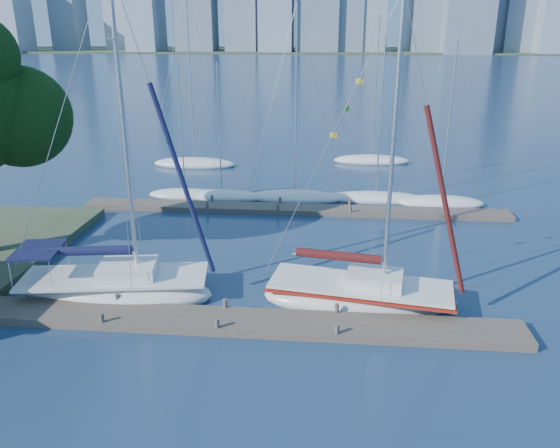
{
  "coord_description": "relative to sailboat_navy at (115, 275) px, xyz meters",
  "views": [
    {
      "loc": [
        4.49,
        -20.65,
        12.23
      ],
      "look_at": [
        2.19,
        4.0,
        3.35
      ],
      "focal_mm": 35.0,
      "sensor_mm": 36.0,
      "label": 1
    }
  ],
  "objects": [
    {
      "name": "near_dock",
      "position": [
        5.59,
        -2.22,
        -0.96
      ],
      "size": [
        26.0,
        2.0,
        0.4
      ],
      "primitive_type": "cube",
      "color": "#4B4137",
      "rests_on": "ground"
    },
    {
      "name": "far_dock",
      "position": [
        7.59,
        13.78,
        -0.98
      ],
      "size": [
        30.0,
        1.8,
        0.36
      ],
      "primitive_type": "cube",
      "color": "#4B4137",
      "rests_on": "ground"
    },
    {
      "name": "bg_boat_7",
      "position": [
        14.11,
        29.47,
        -0.88
      ],
      "size": [
        7.47,
        3.02,
        13.8
      ],
      "rotation": [
        0.0,
        0.0,
        0.1
      ],
      "color": "silver",
      "rests_on": "ground"
    },
    {
      "name": "bg_boat_0",
      "position": [
        -0.93,
        16.57,
        -0.93
      ],
      "size": [
        5.79,
        2.32,
        10.34
      ],
      "rotation": [
        0.0,
        0.0,
        0.08
      ],
      "color": "silver",
      "rests_on": "ground"
    },
    {
      "name": "bg_boat_2",
      "position": [
        7.55,
        16.59,
        -0.88
      ],
      "size": [
        7.47,
        4.65,
        14.34
      ],
      "rotation": [
        0.0,
        0.0,
        0.37
      ],
      "color": "silver",
      "rests_on": "ground"
    },
    {
      "name": "bg_boat_4",
      "position": [
        18.3,
        16.24,
        -0.9
      ],
      "size": [
        6.35,
        2.42,
        12.04
      ],
      "rotation": [
        0.0,
        0.0,
        0.04
      ],
      "color": "silver",
      "rests_on": "ground"
    },
    {
      "name": "bg_boat_1",
      "position": [
        1.95,
        16.48,
        -0.94
      ],
      "size": [
        6.92,
        3.3,
        10.38
      ],
      "rotation": [
        0.0,
        0.0,
        -0.22
      ],
      "color": "silver",
      "rests_on": "ground"
    },
    {
      "name": "bg_boat_3",
      "position": [
        13.62,
        16.98,
        -0.92
      ],
      "size": [
        8.09,
        4.63,
        12.1
      ],
      "rotation": [
        0.0,
        0.0,
        -0.35
      ],
      "color": "silver",
      "rests_on": "ground"
    },
    {
      "name": "sailboat_navy",
      "position": [
        0.0,
        0.0,
        0.0
      ],
      "size": [
        9.76,
        4.48,
        15.55
      ],
      "rotation": [
        0.0,
        0.0,
        0.15
      ],
      "color": "silver",
      "rests_on": "ground"
    },
    {
      "name": "ground",
      "position": [
        5.59,
        -2.22,
        -1.16
      ],
      "size": [
        700.0,
        700.0,
        0.0
      ],
      "primitive_type": "plane",
      "color": "navy",
      "rests_on": "ground"
    },
    {
      "name": "far_shore",
      "position": [
        5.59,
        317.78,
        -1.16
      ],
      "size": [
        800.0,
        100.0,
        1.5
      ],
      "primitive_type": "cube",
      "color": "#38472D",
      "rests_on": "ground"
    },
    {
      "name": "sailboat_maroon",
      "position": [
        11.7,
        0.36,
        -0.08
      ],
      "size": [
        9.39,
        4.34,
        14.37
      ],
      "rotation": [
        0.0,
        0.0,
        -0.16
      ],
      "color": "silver",
      "rests_on": "ground"
    },
    {
      "name": "bg_boat_6",
      "position": [
        -2.6,
        26.49,
        -0.85
      ],
      "size": [
        8.12,
        5.1,
        15.9
      ],
      "rotation": [
        0.0,
        0.0,
        0.37
      ],
      "color": "silver",
      "rests_on": "ground"
    }
  ]
}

